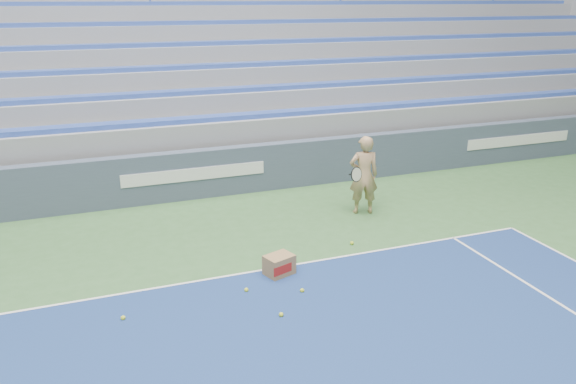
# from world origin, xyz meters

# --- Properties ---
(sponsor_barrier) EXTENTS (30.00, 0.32, 1.10)m
(sponsor_barrier) POSITION_xyz_m (0.00, 15.88, 0.55)
(sponsor_barrier) COLOR #3F4B60
(sponsor_barrier) RESTS_ON ground
(bleachers) EXTENTS (31.00, 9.15, 7.30)m
(bleachers) POSITION_xyz_m (0.00, 21.60, 2.36)
(bleachers) COLOR gray
(bleachers) RESTS_ON ground
(tennis_player) EXTENTS (0.95, 0.89, 1.66)m
(tennis_player) POSITION_xyz_m (3.12, 13.70, 0.83)
(tennis_player) COLOR tan
(tennis_player) RESTS_ON ground
(ball_box) EXTENTS (0.54, 0.47, 0.34)m
(ball_box) POSITION_xyz_m (0.54, 11.67, 0.17)
(ball_box) COLOR olive
(ball_box) RESTS_ON ground
(tennis_ball_0) EXTENTS (0.07, 0.07, 0.07)m
(tennis_ball_0) POSITION_xyz_m (-0.13, 11.30, 0.03)
(tennis_ball_0) COLOR #CDDC2D
(tennis_ball_0) RESTS_ON ground
(tennis_ball_1) EXTENTS (0.07, 0.07, 0.07)m
(tennis_ball_1) POSITION_xyz_m (0.67, 10.98, 0.03)
(tennis_ball_1) COLOR #CDDC2D
(tennis_ball_1) RESTS_ON ground
(tennis_ball_2) EXTENTS (0.07, 0.07, 0.07)m
(tennis_ball_2) POSITION_xyz_m (0.13, 10.43, 0.03)
(tennis_ball_2) COLOR #CDDC2D
(tennis_ball_2) RESTS_ON ground
(tennis_ball_3) EXTENTS (0.07, 0.07, 0.07)m
(tennis_ball_3) POSITION_xyz_m (-1.99, 11.13, 0.03)
(tennis_ball_3) COLOR #CDDC2D
(tennis_ball_3) RESTS_ON ground
(tennis_ball_4) EXTENTS (0.07, 0.07, 0.07)m
(tennis_ball_4) POSITION_xyz_m (2.19, 12.30, 0.03)
(tennis_ball_4) COLOR #CDDC2D
(tennis_ball_4) RESTS_ON ground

